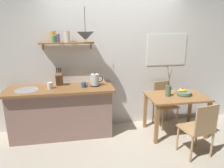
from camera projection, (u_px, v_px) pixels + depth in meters
ground_plane at (120, 139)px, 3.69m from camera, size 14.00×14.00×0.00m
back_wall at (124, 57)px, 3.96m from camera, size 6.80×0.11×2.70m
kitchen_counter at (62, 111)px, 3.70m from camera, size 1.83×0.63×0.91m
wall_shelf at (62, 40)px, 3.52m from camera, size 0.93×0.20×0.32m
dining_table at (176, 102)px, 3.74m from camera, size 1.04×0.69×0.73m
dining_chair_near at (200, 127)px, 3.06m from camera, size 0.50×0.46×0.88m
dining_chair_far at (164, 102)px, 4.11m from camera, size 0.44×0.46×0.87m
fruit_bowl at (184, 92)px, 3.73m from camera, size 0.26×0.26×0.12m
twig_vase at (168, 91)px, 3.64m from camera, size 0.10×0.09×0.54m
electric_kettle at (95, 80)px, 3.64m from camera, size 0.26×0.17×0.24m
knife_block at (59, 78)px, 3.66m from camera, size 0.12×0.20×0.32m
coffee_mug_by_sink at (50, 85)px, 3.50m from camera, size 0.14×0.09×0.11m
coffee_mug_spare at (84, 85)px, 3.58m from camera, size 0.12×0.09×0.09m
pendant_lamp at (85, 36)px, 3.36m from camera, size 0.29×0.29×0.53m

